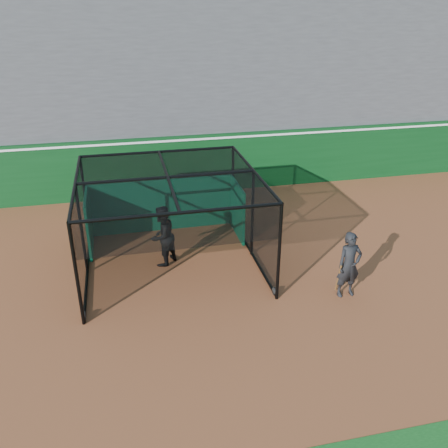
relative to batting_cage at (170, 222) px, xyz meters
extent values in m
plane|color=brown|center=(0.48, -2.44, -1.44)|extent=(120.00, 120.00, 0.00)
cube|color=#0A3B15|center=(0.48, 6.06, -0.19)|extent=(50.00, 0.45, 2.50)
cube|color=white|center=(0.48, 6.06, 0.91)|extent=(50.00, 0.50, 0.08)
cube|color=#4C4C4F|center=(0.48, 9.93, 2.44)|extent=(50.00, 7.85, 7.75)
cube|color=#074F2F|center=(0.00, 2.49, -0.49)|extent=(5.10, 0.10, 1.90)
cylinder|color=black|center=(-2.61, -2.44, -1.33)|extent=(0.08, 0.22, 0.22)
cylinder|color=black|center=(2.61, -2.44, -1.33)|extent=(0.08, 0.22, 0.22)
cylinder|color=black|center=(-2.61, 2.41, -1.33)|extent=(0.08, 0.22, 0.22)
cylinder|color=black|center=(2.61, 2.41, -1.33)|extent=(0.08, 0.22, 0.22)
imported|color=black|center=(-0.26, 0.01, -0.47)|extent=(1.19, 1.19, 1.94)
imported|color=black|center=(4.58, -2.87, -0.47)|extent=(0.73, 0.50, 1.93)
cylinder|color=#593819|center=(4.33, -2.82, -0.89)|extent=(0.15, 0.37, 0.98)
camera|label=1|loc=(-1.26, -13.13, 6.13)|focal=38.00mm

